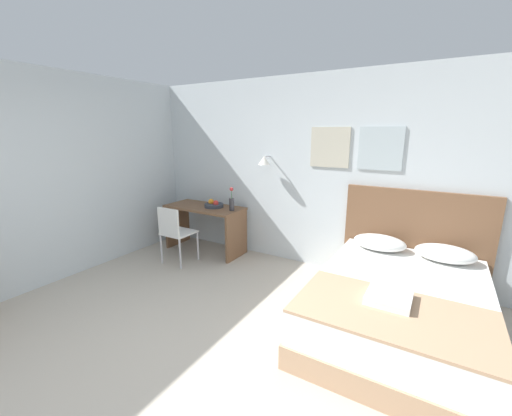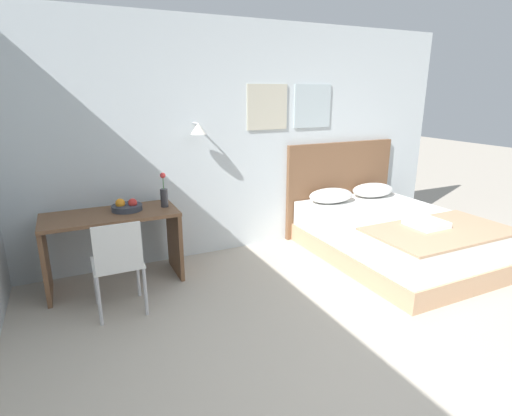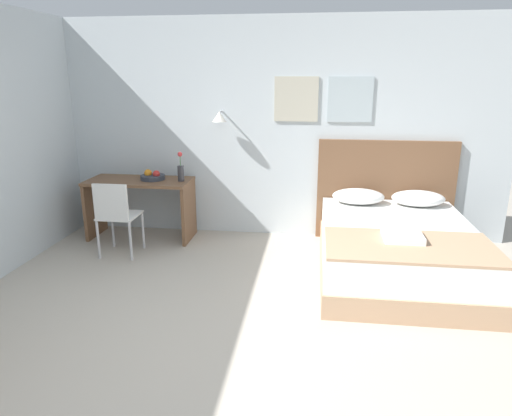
% 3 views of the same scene
% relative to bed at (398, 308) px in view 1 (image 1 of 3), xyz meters
% --- Properties ---
extents(ground_plane, '(24.00, 24.00, 0.00)m').
position_rel_bed_xyz_m(ground_plane, '(-1.46, -1.87, -0.26)').
color(ground_plane, '#B2A899').
extents(wall_back, '(5.80, 0.31, 2.65)m').
position_rel_bed_xyz_m(wall_back, '(-1.45, 1.13, 1.07)').
color(wall_back, silver).
rests_on(wall_back, ground_plane).
extents(bed, '(1.51, 2.07, 0.52)m').
position_rel_bed_xyz_m(bed, '(0.00, 0.00, 0.00)').
color(bed, tan).
rests_on(bed, ground_plane).
extents(headboard, '(1.63, 0.06, 1.23)m').
position_rel_bed_xyz_m(headboard, '(-0.00, 1.07, 0.36)').
color(headboard, brown).
rests_on(headboard, ground_plane).
extents(pillow_left, '(0.60, 0.39, 0.17)m').
position_rel_bed_xyz_m(pillow_left, '(-0.34, 0.79, 0.35)').
color(pillow_left, white).
rests_on(pillow_left, bed).
extents(pillow_right, '(0.60, 0.39, 0.17)m').
position_rel_bed_xyz_m(pillow_right, '(0.34, 0.79, 0.35)').
color(pillow_right, white).
rests_on(pillow_right, bed).
extents(throw_blanket, '(1.47, 0.83, 0.02)m').
position_rel_bed_xyz_m(throw_blanket, '(-0.00, -0.60, 0.28)').
color(throw_blanket, tan).
rests_on(throw_blanket, bed).
extents(folded_towel_near_foot, '(0.34, 0.34, 0.06)m').
position_rel_bed_xyz_m(folded_towel_near_foot, '(-0.05, -0.46, 0.32)').
color(folded_towel_near_foot, white).
rests_on(folded_towel_near_foot, throw_blanket).
extents(desk, '(1.27, 0.58, 0.74)m').
position_rel_bed_xyz_m(desk, '(-2.99, 0.74, 0.27)').
color(desk, brown).
rests_on(desk, ground_plane).
extents(desk_chair, '(0.41, 0.41, 0.86)m').
position_rel_bed_xyz_m(desk_chair, '(-3.02, 0.09, 0.26)').
color(desk_chair, white).
rests_on(desk_chair, ground_plane).
extents(fruit_bowl, '(0.30, 0.30, 0.13)m').
position_rel_bed_xyz_m(fruit_bowl, '(-2.82, 0.77, 0.52)').
color(fruit_bowl, '#333842').
rests_on(fruit_bowl, desk).
extents(flower_vase, '(0.08, 0.08, 0.36)m').
position_rel_bed_xyz_m(flower_vase, '(-2.45, 0.74, 0.61)').
color(flower_vase, '#333338').
rests_on(flower_vase, desk).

